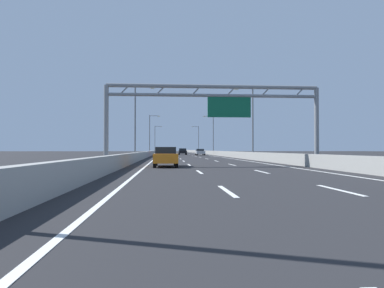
{
  "coord_description": "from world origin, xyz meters",
  "views": [
    {
      "loc": [
        -3.68,
        1.87,
        1.31
      ],
      "look_at": [
        0.49,
        58.08,
        2.15
      ],
      "focal_mm": 32.4,
      "sensor_mm": 36.0,
      "label": 1
    }
  ],
  "objects_px": {
    "streetlamp_left_mid": "(137,117)",
    "blue_car": "(166,153)",
    "red_car": "(166,152)",
    "streetlamp_right_mid": "(251,118)",
    "orange_car": "(166,157)",
    "streetlamp_right_far": "(212,132)",
    "sign_gantry": "(216,104)",
    "streetlamp_left_distant": "(156,138)",
    "streetlamp_left_far": "(151,132)",
    "streetlamp_right_distant": "(198,138)",
    "silver_car": "(200,152)",
    "black_car": "(183,152)"
  },
  "relations": [
    {
      "from": "streetlamp_left_mid",
      "to": "blue_car",
      "type": "distance_m",
      "value": 13.67
    },
    {
      "from": "red_car",
      "to": "blue_car",
      "type": "relative_size",
      "value": 0.96
    },
    {
      "from": "streetlamp_right_mid",
      "to": "red_car",
      "type": "xyz_separation_m",
      "value": [
        -11.2,
        18.34,
        -4.64
      ]
    },
    {
      "from": "streetlamp_left_mid",
      "to": "orange_car",
      "type": "bearing_deg",
      "value": -78.8
    },
    {
      "from": "streetlamp_right_far",
      "to": "blue_car",
      "type": "xyz_separation_m",
      "value": [
        -11.26,
        -26.26,
        -4.65
      ]
    },
    {
      "from": "sign_gantry",
      "to": "streetlamp_right_far",
      "type": "relative_size",
      "value": 1.78
    },
    {
      "from": "blue_car",
      "to": "red_car",
      "type": "bearing_deg",
      "value": 89.48
    },
    {
      "from": "streetlamp_right_mid",
      "to": "orange_car",
      "type": "xyz_separation_m",
      "value": [
        -11.2,
        -18.85,
        -4.65
      ]
    },
    {
      "from": "streetlamp_left_mid",
      "to": "streetlamp_left_distant",
      "type": "xyz_separation_m",
      "value": [
        0.0,
        77.15,
        0.0
      ]
    },
    {
      "from": "streetlamp_left_distant",
      "to": "red_car",
      "type": "bearing_deg",
      "value": -86.37
    },
    {
      "from": "sign_gantry",
      "to": "streetlamp_left_far",
      "type": "relative_size",
      "value": 1.78
    },
    {
      "from": "streetlamp_right_mid",
      "to": "streetlamp_left_far",
      "type": "height_order",
      "value": "same"
    },
    {
      "from": "streetlamp_right_mid",
      "to": "streetlamp_left_distant",
      "type": "relative_size",
      "value": 1.0
    },
    {
      "from": "streetlamp_right_distant",
      "to": "orange_car",
      "type": "relative_size",
      "value": 2.11
    },
    {
      "from": "streetlamp_right_mid",
      "to": "streetlamp_right_far",
      "type": "xyz_separation_m",
      "value": [
        0.0,
        38.57,
        0.0
      ]
    },
    {
      "from": "streetlamp_right_far",
      "to": "silver_car",
      "type": "xyz_separation_m",
      "value": [
        -3.85,
        -8.89,
        -4.67
      ]
    },
    {
      "from": "sign_gantry",
      "to": "streetlamp_left_distant",
      "type": "distance_m",
      "value": 95.64
    },
    {
      "from": "streetlamp_left_mid",
      "to": "orange_car",
      "type": "distance_m",
      "value": 19.77
    },
    {
      "from": "streetlamp_right_mid",
      "to": "silver_car",
      "type": "relative_size",
      "value": 2.18
    },
    {
      "from": "sign_gantry",
      "to": "silver_car",
      "type": "xyz_separation_m",
      "value": [
        3.46,
        47.87,
        -4.14
      ]
    },
    {
      "from": "streetlamp_right_far",
      "to": "streetlamp_left_distant",
      "type": "height_order",
      "value": "same"
    },
    {
      "from": "streetlamp_left_mid",
      "to": "streetlamp_right_far",
      "type": "height_order",
      "value": "same"
    },
    {
      "from": "streetlamp_right_distant",
      "to": "sign_gantry",
      "type": "bearing_deg",
      "value": -94.38
    },
    {
      "from": "streetlamp_right_distant",
      "to": "orange_car",
      "type": "height_order",
      "value": "streetlamp_right_distant"
    },
    {
      "from": "streetlamp_right_distant",
      "to": "blue_car",
      "type": "height_order",
      "value": "streetlamp_right_distant"
    },
    {
      "from": "streetlamp_right_mid",
      "to": "streetlamp_right_far",
      "type": "distance_m",
      "value": 38.57
    },
    {
      "from": "streetlamp_right_mid",
      "to": "orange_car",
      "type": "height_order",
      "value": "streetlamp_right_mid"
    },
    {
      "from": "sign_gantry",
      "to": "streetlamp_left_mid",
      "type": "bearing_deg",
      "value": 112.74
    },
    {
      "from": "black_car",
      "to": "blue_car",
      "type": "bearing_deg",
      "value": -99.27
    },
    {
      "from": "blue_car",
      "to": "sign_gantry",
      "type": "bearing_deg",
      "value": -82.62
    },
    {
      "from": "orange_car",
      "to": "red_car",
      "type": "bearing_deg",
      "value": 90.01
    },
    {
      "from": "streetlamp_left_far",
      "to": "streetlamp_right_far",
      "type": "xyz_separation_m",
      "value": [
        14.93,
        0.0,
        0.0
      ]
    },
    {
      "from": "sign_gantry",
      "to": "streetlamp_right_far",
      "type": "height_order",
      "value": "streetlamp_right_far"
    },
    {
      "from": "black_car",
      "to": "orange_car",
      "type": "distance_m",
      "value": 55.25
    },
    {
      "from": "streetlamp_left_distant",
      "to": "red_car",
      "type": "relative_size",
      "value": 2.18
    },
    {
      "from": "streetlamp_left_far",
      "to": "silver_car",
      "type": "height_order",
      "value": "streetlamp_left_far"
    },
    {
      "from": "streetlamp_left_distant",
      "to": "blue_car",
      "type": "relative_size",
      "value": 2.1
    },
    {
      "from": "streetlamp_left_far",
      "to": "red_car",
      "type": "relative_size",
      "value": 2.18
    },
    {
      "from": "black_car",
      "to": "red_car",
      "type": "bearing_deg",
      "value": -102.14
    },
    {
      "from": "black_car",
      "to": "silver_car",
      "type": "distance_m",
      "value": 7.45
    },
    {
      "from": "sign_gantry",
      "to": "streetlamp_right_distant",
      "type": "distance_m",
      "value": 95.62
    },
    {
      "from": "streetlamp_right_mid",
      "to": "red_car",
      "type": "height_order",
      "value": "streetlamp_right_mid"
    },
    {
      "from": "sign_gantry",
      "to": "silver_car",
      "type": "bearing_deg",
      "value": 85.87
    },
    {
      "from": "streetlamp_left_mid",
      "to": "red_car",
      "type": "height_order",
      "value": "streetlamp_left_mid"
    },
    {
      "from": "streetlamp_right_mid",
      "to": "streetlamp_right_distant",
      "type": "height_order",
      "value": "same"
    },
    {
      "from": "streetlamp_left_mid",
      "to": "red_car",
      "type": "bearing_deg",
      "value": 78.51
    },
    {
      "from": "streetlamp_left_far",
      "to": "streetlamp_right_distant",
      "type": "distance_m",
      "value": 41.36
    },
    {
      "from": "streetlamp_left_mid",
      "to": "black_car",
      "type": "relative_size",
      "value": 2.15
    },
    {
      "from": "streetlamp_right_far",
      "to": "orange_car",
      "type": "bearing_deg",
      "value": -101.04
    },
    {
      "from": "streetlamp_left_far",
      "to": "blue_car",
      "type": "bearing_deg",
      "value": -82.04
    }
  ]
}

